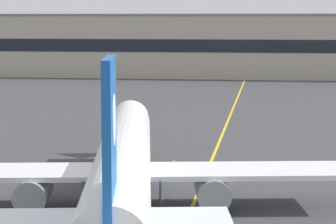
% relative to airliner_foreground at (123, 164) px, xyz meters
% --- Properties ---
extents(taxiway_centreline, '(5.07, 179.94, 0.01)m').
position_rel_airliner_foreground_xyz_m(taxiway_centreline, '(5.09, 16.31, -3.37)').
color(taxiway_centreline, yellow).
rests_on(taxiway_centreline, ground).
extents(airliner_foreground, '(32.36, 41.42, 11.65)m').
position_rel_airliner_foreground_xyz_m(airliner_foreground, '(0.00, 0.00, 0.00)').
color(airliner_foreground, white).
rests_on(airliner_foreground, ground).
extents(safety_cone_by_nose_gear, '(0.44, 0.44, 0.55)m').
position_rel_airliner_foreground_xyz_m(safety_cone_by_nose_gear, '(1.75, 15.70, -3.11)').
color(safety_cone_by_nose_gear, orange).
rests_on(safety_cone_by_nose_gear, ground).
extents(terminal_building, '(139.19, 12.40, 14.25)m').
position_rel_airliner_foreground_xyz_m(terminal_building, '(11.97, 108.72, 3.76)').
color(terminal_building, '#B2A893').
rests_on(terminal_building, ground).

